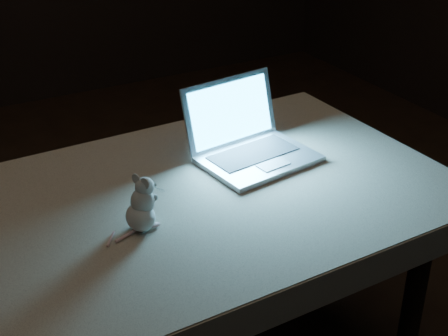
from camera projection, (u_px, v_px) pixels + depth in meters
table at (206, 291)px, 1.91m from camera, size 1.27×0.83×0.67m
tablecloth at (188, 213)px, 1.73m from camera, size 1.36×0.92×0.09m
laptop at (260, 128)px, 1.84m from camera, size 0.35×0.32×0.22m
plush_mouse at (140, 204)px, 1.55m from camera, size 0.11×0.11×0.14m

